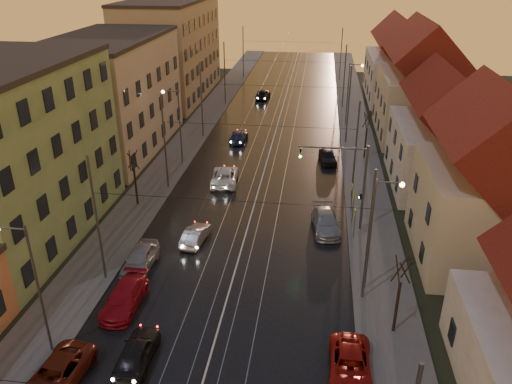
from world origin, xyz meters
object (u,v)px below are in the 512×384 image
at_px(street_lamp_3, 351,88).
at_px(parked_right_0, 350,366).
at_px(traffic_light_mast, 352,177).
at_px(driving_car_3, 239,136).
at_px(driving_car_0, 137,352).
at_px(street_lamp_1, 376,225).
at_px(parked_right_1, 326,222).
at_px(street_lamp_0, 31,278).
at_px(parked_left_2, 124,298).
at_px(driving_car_2, 225,176).
at_px(parked_left_3, 140,259).
at_px(street_lamp_2, 177,119).
at_px(parked_right_2, 328,156).
at_px(driving_car_1, 196,235).
at_px(parked_left_1, 56,376).
at_px(driving_car_4, 263,94).

distance_m(street_lamp_3, parked_right_0, 43.92).
bearing_deg(traffic_light_mast, driving_car_3, 121.26).
bearing_deg(driving_car_0, driving_car_3, -90.57).
distance_m(street_lamp_1, parked_right_1, 9.23).
bearing_deg(street_lamp_1, street_lamp_0, -156.28).
bearing_deg(street_lamp_3, street_lamp_0, -112.48).
distance_m(driving_car_0, parked_right_0, 11.34).
relative_size(street_lamp_1, parked_left_2, 1.68).
distance_m(driving_car_0, driving_car_2, 23.88).
bearing_deg(traffic_light_mast, parked_left_3, -153.21).
bearing_deg(driving_car_2, street_lamp_2, -42.83).
height_order(traffic_light_mast, parked_left_2, traffic_light_mast).
bearing_deg(street_lamp_2, parked_left_2, -83.01).
bearing_deg(parked_right_2, parked_right_1, -98.48).
bearing_deg(driving_car_2, driving_car_3, -93.16).
relative_size(parked_left_2, parked_right_0, 1.01).
relative_size(street_lamp_0, driving_car_1, 2.10).
bearing_deg(parked_left_1, street_lamp_0, 134.73).
distance_m(street_lamp_3, parked_left_1, 49.30).
xyz_separation_m(driving_car_1, driving_car_3, (-0.37, 23.25, 0.03)).
height_order(driving_car_1, parked_left_3, parked_left_3).
height_order(street_lamp_2, street_lamp_3, same).
bearing_deg(parked_right_2, driving_car_3, 145.21).
bearing_deg(street_lamp_3, parked_left_1, -109.55).
bearing_deg(parked_right_2, driving_car_2, -153.64).
distance_m(driving_car_3, parked_right_0, 37.28).
bearing_deg(driving_car_3, parked_left_1, 84.40).
xyz_separation_m(driving_car_3, parked_right_0, (11.53, -35.45, 0.00)).
relative_size(street_lamp_3, traffic_light_mast, 1.11).
xyz_separation_m(street_lamp_0, driving_car_0, (5.30, -0.14, -4.18)).
distance_m(street_lamp_1, driving_car_0, 15.83).
bearing_deg(street_lamp_0, parked_left_2, 55.93).
relative_size(street_lamp_1, driving_car_3, 1.77).
bearing_deg(parked_right_1, driving_car_4, 96.08).
distance_m(driving_car_1, parked_left_1, 15.26).
height_order(street_lamp_3, parked_right_0, street_lamp_3).
bearing_deg(parked_left_2, street_lamp_2, 97.52).
bearing_deg(driving_car_0, parked_right_0, -178.59).
relative_size(parked_left_3, parked_right_2, 1.09).
height_order(traffic_light_mast, parked_right_1, traffic_light_mast).
bearing_deg(street_lamp_2, parked_left_3, -82.86).
relative_size(driving_car_2, driving_car_3, 1.16).
distance_m(street_lamp_1, traffic_light_mast, 8.08).
relative_size(street_lamp_2, driving_car_2, 1.53).
xyz_separation_m(street_lamp_2, driving_car_2, (5.64, -4.26, -4.16)).
distance_m(traffic_light_mast, driving_car_0, 20.37).
xyz_separation_m(street_lamp_2, parked_right_1, (15.35, -12.28, -4.17)).
relative_size(driving_car_1, driving_car_2, 0.73).
bearing_deg(street_lamp_2, driving_car_0, -79.34).
bearing_deg(street_lamp_3, parked_right_1, -95.77).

